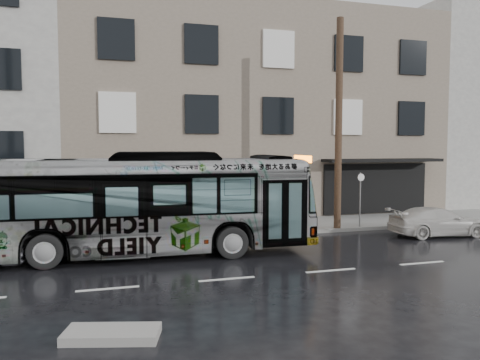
{
  "coord_description": "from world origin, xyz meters",
  "views": [
    {
      "loc": [
        -3.24,
        -14.89,
        3.69
      ],
      "look_at": [
        1.84,
        2.5,
        2.4
      ],
      "focal_mm": 35.0,
      "sensor_mm": 36.0,
      "label": 1
    }
  ],
  "objects_px": {
    "utility_pole_front": "(339,124)",
    "sign_post": "(360,200)",
    "bus": "(128,204)",
    "white_sedan": "(438,222)"
  },
  "relations": [
    {
      "from": "utility_pole_front",
      "to": "sign_post",
      "type": "distance_m",
      "value": 3.48
    },
    {
      "from": "bus",
      "to": "white_sedan",
      "type": "distance_m",
      "value": 12.56
    },
    {
      "from": "bus",
      "to": "white_sedan",
      "type": "xyz_separation_m",
      "value": [
        12.51,
        0.0,
        -1.17
      ]
    },
    {
      "from": "white_sedan",
      "to": "sign_post",
      "type": "bearing_deg",
      "value": 54.84
    },
    {
      "from": "utility_pole_front",
      "to": "white_sedan",
      "type": "relative_size",
      "value": 2.21
    },
    {
      "from": "utility_pole_front",
      "to": "white_sedan",
      "type": "height_order",
      "value": "utility_pole_front"
    },
    {
      "from": "utility_pole_front",
      "to": "sign_post",
      "type": "height_order",
      "value": "utility_pole_front"
    },
    {
      "from": "bus",
      "to": "white_sedan",
      "type": "bearing_deg",
      "value": -86.94
    },
    {
      "from": "sign_post",
      "to": "bus",
      "type": "bearing_deg",
      "value": -168.45
    },
    {
      "from": "bus",
      "to": "sign_post",
      "type": "bearing_deg",
      "value": -75.39
    }
  ]
}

